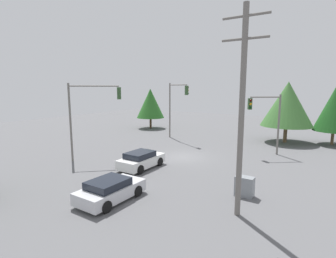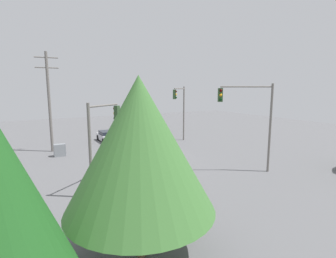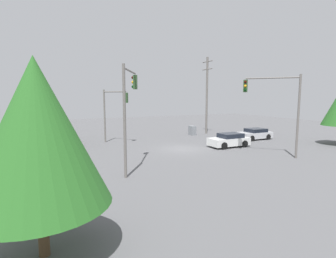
# 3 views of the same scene
# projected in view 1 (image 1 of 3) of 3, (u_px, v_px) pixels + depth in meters

# --- Properties ---
(ground_plane) EXTENTS (80.00, 80.00, 0.00)m
(ground_plane) POSITION_uv_depth(u_px,v_px,m) (183.00, 157.00, 24.48)
(ground_plane) COLOR #5B5B5E
(sedan_silver) EXTENTS (2.06, 4.02, 1.28)m
(sedan_silver) POSITION_uv_depth(u_px,v_px,m) (110.00, 190.00, 14.96)
(sedan_silver) COLOR silver
(sedan_silver) RESTS_ON ground_plane
(sedan_white) EXTENTS (1.98, 4.09, 1.36)m
(sedan_white) POSITION_uv_depth(u_px,v_px,m) (141.00, 160.00, 20.99)
(sedan_white) COLOR silver
(sedan_white) RESTS_ON ground_plane
(traffic_signal_main) EXTENTS (3.37, 3.19, 6.79)m
(traffic_signal_main) POSITION_uv_depth(u_px,v_px,m) (90.00, 108.00, 22.61)
(traffic_signal_main) COLOR slate
(traffic_signal_main) RESTS_ON ground_plane
(traffic_signal_cross) EXTENTS (2.61, 2.12, 5.78)m
(traffic_signal_cross) POSITION_uv_depth(u_px,v_px,m) (267.00, 114.00, 24.64)
(traffic_signal_cross) COLOR slate
(traffic_signal_cross) RESTS_ON ground_plane
(traffic_signal_aux) EXTENTS (3.82, 2.19, 6.96)m
(traffic_signal_aux) POSITION_uv_depth(u_px,v_px,m) (176.00, 101.00, 32.04)
(traffic_signal_aux) COLOR slate
(traffic_signal_aux) RESTS_ON ground_plane
(utility_pole_tall) EXTENTS (2.20, 0.28, 10.23)m
(utility_pole_tall) POSITION_uv_depth(u_px,v_px,m) (242.00, 109.00, 12.53)
(utility_pole_tall) COLOR slate
(utility_pole_tall) RESTS_ON ground_plane
(electrical_cabinet) EXTENTS (1.07, 0.63, 1.20)m
(electrical_cabinet) POSITION_uv_depth(u_px,v_px,m) (244.00, 186.00, 15.57)
(electrical_cabinet) COLOR gray
(electrical_cabinet) RESTS_ON ground_plane
(tree_left) EXTENTS (4.30, 4.30, 6.22)m
(tree_left) POSITION_uv_depth(u_px,v_px,m) (150.00, 103.00, 40.99)
(tree_left) COLOR #4C3823
(tree_left) RESTS_ON ground_plane
(tree_far) EXTENTS (4.27, 4.27, 6.81)m
(tree_far) POSITION_uv_depth(u_px,v_px,m) (335.00, 108.00, 29.04)
(tree_far) COLOR brown
(tree_far) RESTS_ON ground_plane
(tree_corner) EXTENTS (5.78, 5.78, 7.09)m
(tree_corner) POSITION_uv_depth(u_px,v_px,m) (287.00, 104.00, 30.28)
(tree_corner) COLOR brown
(tree_corner) RESTS_ON ground_plane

